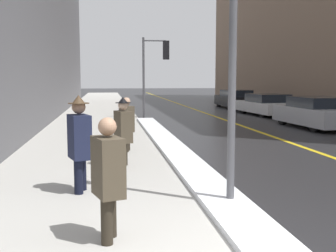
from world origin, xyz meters
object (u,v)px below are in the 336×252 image
pedestrian_trailing (108,173)px  pedestrian_in_fedora (123,129)px  parked_car_silver (316,113)px  pedestrian_with_shoulder_bag (126,122)px  lamp_post (234,0)px  pedestrian_in_glasses (79,140)px  parked_car_white (267,105)px  parked_car_black (235,99)px  traffic_light_near (157,60)px

pedestrian_trailing → pedestrian_in_fedora: pedestrian_in_fedora is taller
parked_car_silver → pedestrian_with_shoulder_bag: bearing=116.9°
lamp_post → pedestrian_trailing: size_ratio=3.47×
pedestrian_in_fedora → pedestrian_in_glasses: bearing=-39.7°
parked_car_white → parked_car_silver: bearing=172.9°
lamp_post → pedestrian_with_shoulder_bag: size_ratio=3.59×
lamp_post → pedestrian_in_fedora: lamp_post is taller
lamp_post → pedestrian_trailing: lamp_post is taller
parked_car_silver → parked_car_black: parked_car_silver is taller
pedestrian_in_fedora → parked_car_black: pedestrian_in_fedora is taller
pedestrian_in_glasses → pedestrian_trailing: bearing=-5.9°
parked_car_black → parked_car_white: bearing=-178.2°
lamp_post → parked_car_white: lamp_post is taller
pedestrian_in_glasses → pedestrian_with_shoulder_bag: pedestrian_in_glasses is taller
pedestrian_in_fedora → lamp_post: bearing=8.9°
traffic_light_near → pedestrian_trailing: (-2.48, -15.58, -2.00)m
pedestrian_trailing → traffic_light_near: bearing=153.4°
pedestrian_in_glasses → pedestrian_with_shoulder_bag: (0.99, 4.00, -0.11)m
pedestrian_trailing → pedestrian_in_fedora: size_ratio=0.97×
pedestrian_with_shoulder_bag → parked_car_black: bearing=135.7°
pedestrian_trailing → pedestrian_in_glasses: 2.33m
pedestrian_in_fedora → parked_car_silver: (7.95, 6.46, -0.26)m
traffic_light_near → pedestrian_trailing: 15.91m
parked_car_white → parked_car_black: bearing=-4.1°
pedestrian_trailing → parked_car_white: size_ratio=0.35×
pedestrian_in_fedora → parked_car_white: bearing=128.9°
pedestrian_in_fedora → pedestrian_with_shoulder_bag: bearing=157.7°
lamp_post → parked_car_silver: (6.42, 9.54, -2.52)m
traffic_light_near → pedestrian_in_glasses: traffic_light_near is taller
pedestrian_with_shoulder_bag → parked_car_silver: (7.79, 4.49, -0.21)m
parked_car_silver → parked_car_white: (0.25, 5.88, -0.05)m
pedestrian_trailing → pedestrian_in_fedora: bearing=157.8°
traffic_light_near → pedestrian_in_glasses: 13.76m
pedestrian_with_shoulder_bag → parked_car_silver: 8.99m
pedestrian_trailing → pedestrian_with_shoulder_bag: 6.30m
traffic_light_near → parked_car_silver: (5.83, -4.82, -2.25)m
traffic_light_near → parked_car_silver: bearing=-37.6°
lamp_post → parked_car_silver: bearing=56.1°
pedestrian_in_glasses → parked_car_white: size_ratio=0.39×
pedestrian_trailing → pedestrian_with_shoulder_bag: size_ratio=1.03×
traffic_light_near → parked_car_black: (6.02, 6.49, -2.26)m
pedestrian_trailing → parked_car_white: 18.72m
lamp_post → pedestrian_in_glasses: (-2.35, 1.05, -2.19)m
parked_car_white → pedestrian_with_shoulder_bag: bearing=137.5°
lamp_post → traffic_light_near: 14.37m
traffic_light_near → pedestrian_trailing: traffic_light_near is taller
pedestrian_in_glasses → parked_car_white: pedestrian_in_glasses is taller
pedestrian_in_fedora → parked_car_white: 14.82m
pedestrian_in_glasses → parked_car_white: (9.03, 14.37, -0.37)m
pedestrian_in_fedora → parked_car_silver: pedestrian_in_fedora is taller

